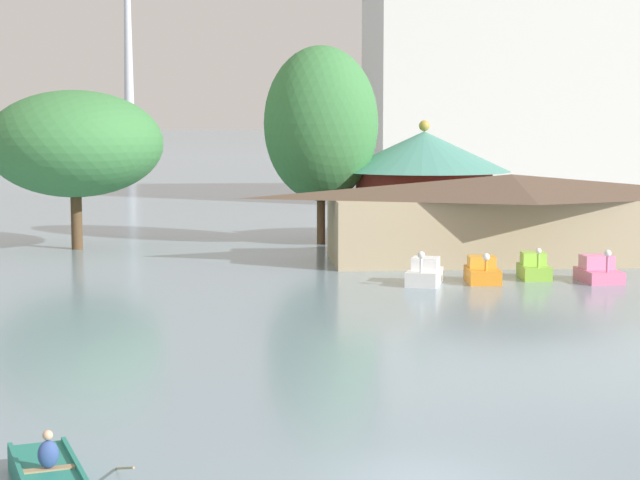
% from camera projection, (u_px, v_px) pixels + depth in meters
% --- Properties ---
extents(rowboat_with_rower, '(3.75, 3.83, 1.40)m').
position_uv_depth(rowboat_with_rower, '(47.00, 477.00, 22.97)').
color(rowboat_with_rower, '#237A6B').
rests_on(rowboat_with_rower, ground).
extents(pedal_boat_white, '(2.25, 3.08, 1.73)m').
position_uv_depth(pedal_boat_white, '(425.00, 273.00, 52.17)').
color(pedal_boat_white, white).
rests_on(pedal_boat_white, ground).
extents(pedal_boat_orange, '(1.68, 2.72, 1.55)m').
position_uv_depth(pedal_boat_orange, '(482.00, 272.00, 52.77)').
color(pedal_boat_orange, orange).
rests_on(pedal_boat_orange, ground).
extents(pedal_boat_lime, '(1.52, 2.43, 1.64)m').
position_uv_depth(pedal_boat_lime, '(534.00, 268.00, 54.05)').
color(pedal_boat_lime, '#8CCC3F').
rests_on(pedal_boat_lime, ground).
extents(pedal_boat_pink, '(1.81, 2.68, 1.69)m').
position_uv_depth(pedal_boat_pink, '(598.00, 271.00, 53.03)').
color(pedal_boat_pink, pink).
rests_on(pedal_boat_pink, ground).
extents(boathouse, '(21.53, 8.11, 4.86)m').
position_uv_depth(boathouse, '(510.00, 216.00, 60.52)').
color(boathouse, tan).
rests_on(boathouse, ground).
extents(green_roof_pavilion, '(11.10, 11.10, 7.85)m').
position_uv_depth(green_roof_pavilion, '(424.00, 181.00, 69.87)').
color(green_roof_pavilion, '#993328').
rests_on(green_roof_pavilion, ground).
extents(shoreline_tree_tall_left, '(10.69, 10.69, 9.67)m').
position_uv_depth(shoreline_tree_tall_left, '(75.00, 144.00, 65.75)').
color(shoreline_tree_tall_left, brown).
rests_on(shoreline_tree_tall_left, ground).
extents(shoreline_tree_mid, '(7.23, 7.23, 12.53)m').
position_uv_depth(shoreline_tree_mid, '(321.00, 124.00, 68.47)').
color(shoreline_tree_mid, brown).
rests_on(shoreline_tree_mid, ground).
extents(background_building_block, '(27.96, 17.82, 21.74)m').
position_uv_depth(background_building_block, '(510.00, 90.00, 106.84)').
color(background_building_block, silver).
rests_on(background_building_block, ground).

